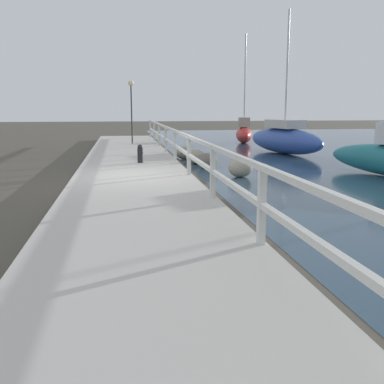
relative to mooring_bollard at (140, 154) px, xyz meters
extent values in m
plane|color=#4C473D|center=(-0.31, -2.96, -0.57)|extent=(120.00, 120.00, 0.00)
cube|color=beige|center=(-0.31, -2.96, -0.44)|extent=(3.23, 36.00, 0.27)
cube|color=silver|center=(1.21, -9.44, 0.23)|extent=(0.10, 0.10, 1.08)
cube|color=silver|center=(1.21, -6.20, 0.23)|extent=(0.10, 0.10, 1.08)
cube|color=silver|center=(1.21, -2.96, 0.23)|extent=(0.10, 0.10, 1.08)
cube|color=silver|center=(1.21, 0.28, 0.23)|extent=(0.10, 0.10, 1.08)
cube|color=silver|center=(1.21, 3.52, 0.23)|extent=(0.10, 0.10, 1.08)
cube|color=silver|center=(1.21, 6.76, 0.23)|extent=(0.10, 0.10, 1.08)
cube|color=silver|center=(1.21, 10.00, 0.23)|extent=(0.10, 0.10, 1.08)
cube|color=silver|center=(1.21, 13.24, 0.23)|extent=(0.10, 0.10, 1.08)
cube|color=silver|center=(1.21, -2.96, 0.73)|extent=(0.09, 32.50, 0.08)
cube|color=silver|center=(1.21, -2.96, 0.23)|extent=(0.09, 32.50, 0.08)
ellipsoid|color=gray|center=(2.11, 1.47, -0.30)|extent=(0.73, 0.65, 0.55)
ellipsoid|color=gray|center=(2.93, -1.93, -0.30)|extent=(0.74, 0.67, 0.56)
ellipsoid|color=#666056|center=(2.32, 0.21, -0.31)|extent=(0.71, 0.64, 0.53)
ellipsoid|color=gray|center=(1.93, 3.22, -0.32)|extent=(0.69, 0.62, 0.52)
cylinder|color=black|center=(0.00, 0.00, -0.06)|extent=(0.19, 0.19, 0.49)
sphere|color=black|center=(0.00, 0.00, 0.22)|extent=(0.17, 0.17, 0.17)
cylinder|color=#2D2D33|center=(-0.05, 8.34, 1.14)|extent=(0.07, 0.07, 2.89)
sphere|color=beige|center=(-0.05, 8.34, 2.73)|extent=(0.29, 0.29, 0.29)
ellipsoid|color=#2D4C9E|center=(6.80, 4.74, 0.01)|extent=(2.56, 5.72, 1.16)
cube|color=beige|center=(6.80, 4.74, 0.78)|extent=(1.40, 2.10, 0.37)
cylinder|color=silver|center=(6.80, 4.74, 3.17)|extent=(0.09, 0.09, 5.15)
ellipsoid|color=red|center=(6.69, 11.31, -0.09)|extent=(1.67, 3.50, 0.95)
cube|color=#9E937F|center=(6.69, 11.31, 0.66)|extent=(0.87, 1.16, 0.56)
cylinder|color=silver|center=(6.69, 11.31, 3.05)|extent=(0.09, 0.09, 5.33)
camera|label=1|loc=(-0.61, -15.03, 1.49)|focal=42.00mm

